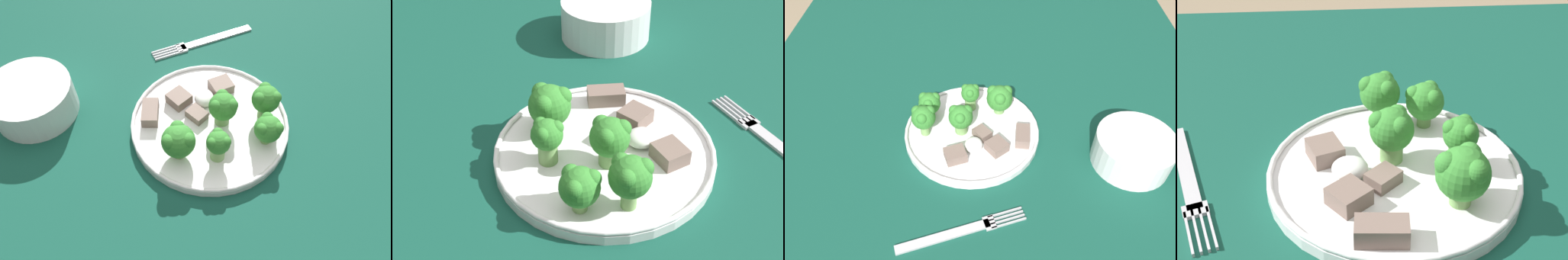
{
  "view_description": "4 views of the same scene",
  "coord_description": "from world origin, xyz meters",
  "views": [
    {
      "loc": [
        -0.32,
        0.03,
        1.21
      ],
      "look_at": [
        0.03,
        0.01,
        0.73
      ],
      "focal_mm": 35.0,
      "sensor_mm": 36.0,
      "label": 1
    },
    {
      "loc": [
        -0.05,
        -0.48,
        1.13
      ],
      "look_at": [
        0.03,
        -0.02,
        0.76
      ],
      "focal_mm": 50.0,
      "sensor_mm": 36.0,
      "label": 2
    },
    {
      "loc": [
        0.55,
        0.01,
        1.24
      ],
      "look_at": [
        0.07,
        -0.0,
        0.74
      ],
      "focal_mm": 35.0,
      "sensor_mm": 36.0,
      "label": 3
    },
    {
      "loc": [
        0.1,
        0.41,
        1.05
      ],
      "look_at": [
        0.07,
        -0.04,
        0.76
      ],
      "focal_mm": 50.0,
      "sensor_mm": 36.0,
      "label": 4
    }
  ],
  "objects": [
    {
      "name": "meat_slice_front_slice",
      "position": [
        0.12,
        -0.05,
        0.73
      ],
      "size": [
        0.04,
        0.04,
        0.02
      ],
      "color": "#756056",
      "rests_on": "dinner_plate"
    },
    {
      "name": "broccoli_floret_front_left",
      "position": [
        0.01,
        -0.1,
        0.75
      ],
      "size": [
        0.04,
        0.04,
        0.05
      ],
      "color": "#709E56",
      "rests_on": "dinner_plate"
    },
    {
      "name": "meat_slice_middle_slice",
      "position": [
        0.1,
        0.03,
        0.73
      ],
      "size": [
        0.05,
        0.05,
        0.02
      ],
      "color": "#756056",
      "rests_on": "dinner_plate"
    },
    {
      "name": "dinner_plate",
      "position": [
        0.05,
        -0.02,
        0.72
      ],
      "size": [
        0.25,
        0.25,
        0.02
      ],
      "color": "white",
      "rests_on": "table"
    },
    {
      "name": "meat_slice_edge_slice",
      "position": [
        0.06,
        0.0,
        0.73
      ],
      "size": [
        0.04,
        0.04,
        0.01
      ],
      "color": "#756056",
      "rests_on": "dinner_plate"
    },
    {
      "name": "fork",
      "position": [
        0.25,
        -0.03,
        0.71
      ],
      "size": [
        0.09,
        0.2,
        0.0
      ],
      "color": "#B2B2B7",
      "rests_on": "table"
    },
    {
      "name": "broccoli_floret_center_left",
      "position": [
        -0.02,
        -0.02,
        0.76
      ],
      "size": [
        0.04,
        0.04,
        0.06
      ],
      "color": "#709E56",
      "rests_on": "dinner_plate"
    },
    {
      "name": "broccoli_floret_back_left",
      "position": [
        -0.01,
        0.03,
        0.76
      ],
      "size": [
        0.05,
        0.05,
        0.06
      ],
      "color": "#709E56",
      "rests_on": "dinner_plate"
    },
    {
      "name": "broccoli_floret_near_rim_left",
      "position": [
        0.05,
        -0.04,
        0.76
      ],
      "size": [
        0.05,
        0.04,
        0.06
      ],
      "color": "#709E56",
      "rests_on": "dinner_plate"
    },
    {
      "name": "meat_slice_rear_slice",
      "position": [
        0.07,
        0.07,
        0.73
      ],
      "size": [
        0.05,
        0.03,
        0.02
      ],
      "color": "#756056",
      "rests_on": "dinner_plate"
    },
    {
      "name": "cream_bowl",
      "position": [
        0.11,
        0.26,
        0.74
      ],
      "size": [
        0.14,
        0.14,
        0.06
      ],
      "color": "white",
      "rests_on": "table"
    },
    {
      "name": "table",
      "position": [
        0.0,
        0.0,
        0.63
      ],
      "size": [
        1.39,
        1.0,
        0.71
      ],
      "color": "#114738",
      "rests_on": "ground_plane"
    },
    {
      "name": "sauce_dollop",
      "position": [
        0.09,
        -0.01,
        0.73
      ],
      "size": [
        0.04,
        0.03,
        0.02
      ],
      "color": "white",
      "rests_on": "dinner_plate"
    },
    {
      "name": "broccoli_floret_center_back",
      "position": [
        0.06,
        -0.11,
        0.76
      ],
      "size": [
        0.05,
        0.04,
        0.06
      ],
      "color": "#709E56",
      "rests_on": "dinner_plate"
    }
  ]
}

